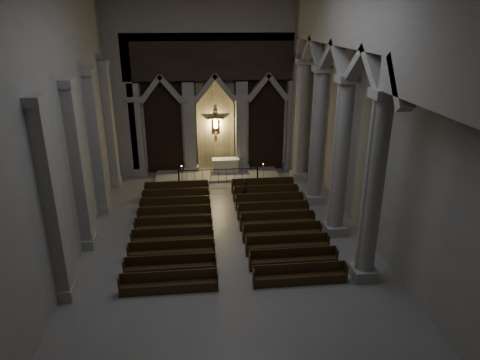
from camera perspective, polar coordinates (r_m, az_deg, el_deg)
The scene contains 11 objects.
room at distance 17.77m, azimuth -1.53°, elevation 11.65°, with size 24.00×24.10×12.00m.
sanctuary_wall at distance 29.31m, azimuth -3.39°, elevation 13.39°, with size 14.00×0.77×12.00m.
right_arcade at distance 20.21m, azimuth 14.29°, elevation 12.82°, with size 1.00×24.00×12.00m.
left_pilasters at distance 22.63m, azimuth -19.50°, elevation 2.88°, with size 0.60×13.00×8.03m.
sanctuary_step at distance 29.99m, azimuth -3.03°, elevation 0.67°, with size 8.50×2.60×0.15m, color #9D9A93.
altar at distance 30.22m, azimuth -1.92°, elevation 1.99°, with size 1.90×0.76×0.97m.
altar_rail at distance 28.43m, azimuth -2.89°, elevation 0.85°, with size 5.34×0.09×1.05m.
candle_stand_left at distance 28.27m, azimuth -7.71°, elevation -0.10°, with size 0.24×0.24×1.45m.
candle_stand_right at distance 28.89m, azimuth 3.10°, elevation 0.45°, with size 0.22×0.22×1.29m.
pews at distance 22.40m, azimuth -1.85°, elevation -6.08°, with size 9.37×10.51×0.88m.
worshipper at distance 25.99m, azimuth 0.73°, elevation -1.35°, with size 0.44×0.29×1.20m, color black.
Camera 1 is at (-1.40, -17.48, 10.50)m, focal length 32.00 mm.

